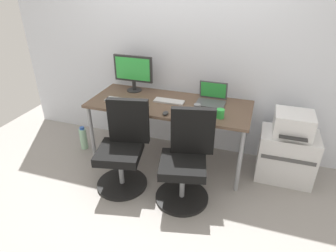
{
  "coord_description": "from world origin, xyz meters",
  "views": [
    {
      "loc": [
        0.91,
        -2.81,
        2.06
      ],
      "look_at": [
        0.0,
        -0.05,
        0.49
      ],
      "focal_mm": 30.97,
      "sensor_mm": 36.0,
      "label": 1
    }
  ],
  "objects_px": {
    "office_chair_left": "(123,149)",
    "desktop_monitor": "(133,71)",
    "open_laptop": "(212,98)",
    "office_chair_right": "(186,161)",
    "printer": "(293,124)",
    "water_bottle_on_floor": "(83,138)",
    "side_cabinet": "(286,156)",
    "coffee_mug": "(220,114)"
  },
  "relations": [
    {
      "from": "office_chair_right",
      "to": "coffee_mug",
      "type": "height_order",
      "value": "office_chair_right"
    },
    {
      "from": "office_chair_right",
      "to": "side_cabinet",
      "type": "relative_size",
      "value": 1.6
    },
    {
      "from": "side_cabinet",
      "to": "open_laptop",
      "type": "xyz_separation_m",
      "value": [
        -0.87,
        0.07,
        0.54
      ]
    },
    {
      "from": "office_chair_left",
      "to": "side_cabinet",
      "type": "bearing_deg",
      "value": 21.36
    },
    {
      "from": "office_chair_right",
      "to": "open_laptop",
      "type": "xyz_separation_m",
      "value": [
        0.09,
        0.71,
        0.39
      ]
    },
    {
      "from": "open_laptop",
      "to": "side_cabinet",
      "type": "bearing_deg",
      "value": -4.82
    },
    {
      "from": "office_chair_right",
      "to": "water_bottle_on_floor",
      "type": "relative_size",
      "value": 3.03
    },
    {
      "from": "side_cabinet",
      "to": "open_laptop",
      "type": "relative_size",
      "value": 1.89
    },
    {
      "from": "printer",
      "to": "coffee_mug",
      "type": "distance_m",
      "value": 0.78
    },
    {
      "from": "water_bottle_on_floor",
      "to": "coffee_mug",
      "type": "height_order",
      "value": "coffee_mug"
    },
    {
      "from": "side_cabinet",
      "to": "printer",
      "type": "xyz_separation_m",
      "value": [
        0.0,
        -0.0,
        0.4
      ]
    },
    {
      "from": "office_chair_left",
      "to": "open_laptop",
      "type": "relative_size",
      "value": 3.03
    },
    {
      "from": "office_chair_right",
      "to": "water_bottle_on_floor",
      "type": "bearing_deg",
      "value": 162.99
    },
    {
      "from": "desktop_monitor",
      "to": "water_bottle_on_floor",
      "type": "bearing_deg",
      "value": -151.95
    },
    {
      "from": "office_chair_right",
      "to": "office_chair_left",
      "type": "bearing_deg",
      "value": 179.98
    },
    {
      "from": "office_chair_left",
      "to": "coffee_mug",
      "type": "distance_m",
      "value": 1.06
    },
    {
      "from": "desktop_monitor",
      "to": "office_chair_left",
      "type": "bearing_deg",
      "value": -75.47
    },
    {
      "from": "office_chair_right",
      "to": "printer",
      "type": "bearing_deg",
      "value": 33.62
    },
    {
      "from": "office_chair_right",
      "to": "desktop_monitor",
      "type": "xyz_separation_m",
      "value": [
        -0.88,
        0.78,
        0.58
      ]
    },
    {
      "from": "office_chair_left",
      "to": "open_laptop",
      "type": "bearing_deg",
      "value": 43.01
    },
    {
      "from": "desktop_monitor",
      "to": "side_cabinet",
      "type": "bearing_deg",
      "value": -4.36
    },
    {
      "from": "printer",
      "to": "office_chair_right",
      "type": "bearing_deg",
      "value": -146.38
    },
    {
      "from": "office_chair_left",
      "to": "printer",
      "type": "xyz_separation_m",
      "value": [
        1.64,
        0.64,
        0.25
      ]
    },
    {
      "from": "coffee_mug",
      "to": "office_chair_left",
      "type": "bearing_deg",
      "value": -158.14
    },
    {
      "from": "office_chair_left",
      "to": "printer",
      "type": "bearing_deg",
      "value": 21.33
    },
    {
      "from": "side_cabinet",
      "to": "open_laptop",
      "type": "bearing_deg",
      "value": 175.18
    },
    {
      "from": "office_chair_right",
      "to": "desktop_monitor",
      "type": "bearing_deg",
      "value": 138.35
    },
    {
      "from": "office_chair_left",
      "to": "printer",
      "type": "height_order",
      "value": "office_chair_left"
    },
    {
      "from": "printer",
      "to": "open_laptop",
      "type": "distance_m",
      "value": 0.89
    },
    {
      "from": "office_chair_left",
      "to": "desktop_monitor",
      "type": "bearing_deg",
      "value": 104.53
    },
    {
      "from": "office_chair_left",
      "to": "printer",
      "type": "distance_m",
      "value": 1.77
    },
    {
      "from": "desktop_monitor",
      "to": "open_laptop",
      "type": "distance_m",
      "value": 0.99
    },
    {
      "from": "office_chair_left",
      "to": "water_bottle_on_floor",
      "type": "relative_size",
      "value": 3.03
    },
    {
      "from": "side_cabinet",
      "to": "coffee_mug",
      "type": "xyz_separation_m",
      "value": [
        -0.72,
        -0.27,
        0.53
      ]
    },
    {
      "from": "printer",
      "to": "water_bottle_on_floor",
      "type": "xyz_separation_m",
      "value": [
        -2.45,
        -0.18,
        -0.52
      ]
    },
    {
      "from": "water_bottle_on_floor",
      "to": "desktop_monitor",
      "type": "height_order",
      "value": "desktop_monitor"
    },
    {
      "from": "office_chair_left",
      "to": "coffee_mug",
      "type": "bearing_deg",
      "value": 21.86
    },
    {
      "from": "office_chair_left",
      "to": "open_laptop",
      "type": "height_order",
      "value": "open_laptop"
    },
    {
      "from": "side_cabinet",
      "to": "open_laptop",
      "type": "height_order",
      "value": "open_laptop"
    },
    {
      "from": "side_cabinet",
      "to": "coffee_mug",
      "type": "relative_size",
      "value": 6.38
    },
    {
      "from": "side_cabinet",
      "to": "printer",
      "type": "bearing_deg",
      "value": -90.0
    },
    {
      "from": "desktop_monitor",
      "to": "open_laptop",
      "type": "relative_size",
      "value": 1.55
    }
  ]
}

